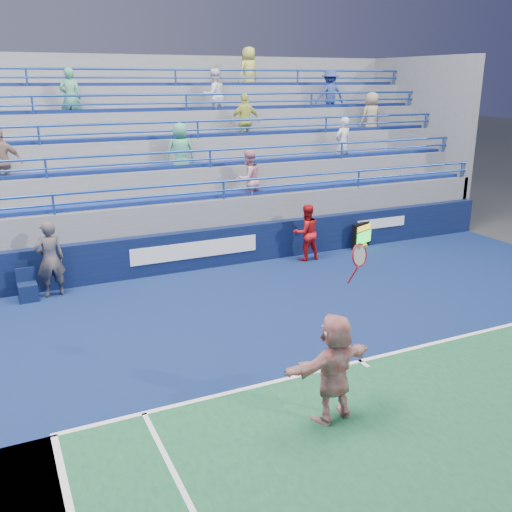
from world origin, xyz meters
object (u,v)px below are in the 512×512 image
judge_chair (28,291)px  line_judge (50,259)px  serve_speed_board (364,234)px  ball_girl (306,233)px  tennis_player (334,368)px

judge_chair → line_judge: 0.90m
serve_speed_board → judge_chair: (-9.90, -0.39, -0.16)m
serve_speed_board → line_judge: size_ratio=0.61×
serve_speed_board → judge_chair: size_ratio=1.48×
judge_chair → ball_girl: size_ratio=0.47×
serve_speed_board → judge_chair: serve_speed_board is taller
serve_speed_board → line_judge: 9.35m
tennis_player → line_judge: (-3.30, 7.34, 0.06)m
ball_girl → line_judge: bearing=-0.0°
serve_speed_board → tennis_player: (-6.02, -7.66, 0.46)m
line_judge → tennis_player: bearing=106.2°
judge_chair → serve_speed_board: bearing=2.2°
serve_speed_board → line_judge: bearing=-178.0°
judge_chair → tennis_player: (3.88, -7.27, 0.63)m
tennis_player → ball_girl: 8.15m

